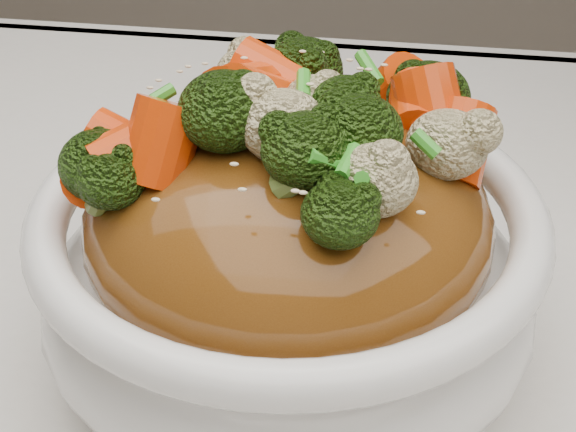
# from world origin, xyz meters

# --- Properties ---
(tablecloth) EXTENTS (1.20, 0.80, 0.04)m
(tablecloth) POSITION_xyz_m (0.00, 0.00, 0.73)
(tablecloth) COLOR silver
(tablecloth) RESTS_ON dining_table
(bowl) EXTENTS (0.28, 0.28, 0.09)m
(bowl) POSITION_xyz_m (-0.01, 0.03, 0.79)
(bowl) COLOR white
(bowl) RESTS_ON tablecloth
(sauce_base) EXTENTS (0.23, 0.23, 0.10)m
(sauce_base) POSITION_xyz_m (-0.01, 0.03, 0.82)
(sauce_base) COLOR #623610
(sauce_base) RESTS_ON bowl
(carrots) EXTENTS (0.23, 0.23, 0.05)m
(carrots) POSITION_xyz_m (-0.01, 0.03, 0.89)
(carrots) COLOR #D83B07
(carrots) RESTS_ON sauce_base
(broccoli) EXTENTS (0.23, 0.23, 0.05)m
(broccoli) POSITION_xyz_m (-0.01, 0.03, 0.89)
(broccoli) COLOR black
(broccoli) RESTS_ON sauce_base
(cauliflower) EXTENTS (0.23, 0.23, 0.04)m
(cauliflower) POSITION_xyz_m (-0.01, 0.03, 0.88)
(cauliflower) COLOR beige
(cauliflower) RESTS_ON sauce_base
(scallions) EXTENTS (0.17, 0.17, 0.02)m
(scallions) POSITION_xyz_m (-0.01, 0.03, 0.89)
(scallions) COLOR green
(scallions) RESTS_ON sauce_base
(sesame_seeds) EXTENTS (0.20, 0.20, 0.01)m
(sesame_seeds) POSITION_xyz_m (-0.01, 0.03, 0.89)
(sesame_seeds) COLOR beige
(sesame_seeds) RESTS_ON sauce_base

